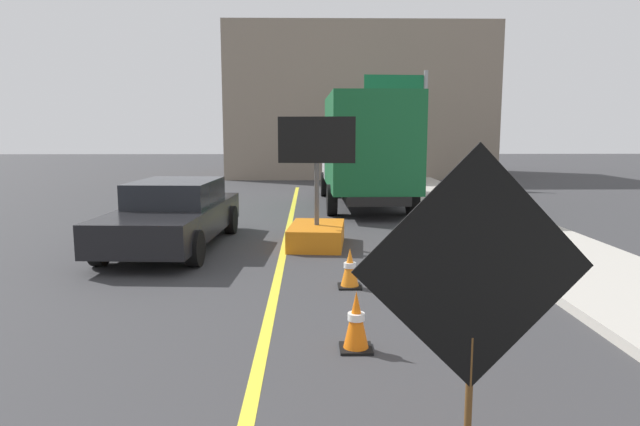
# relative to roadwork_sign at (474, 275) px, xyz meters

# --- Properties ---
(lane_center_stripe) EXTENTS (0.14, 36.00, 0.01)m
(lane_center_stripe) POSITION_rel_roadwork_sign_xyz_m (-1.60, 2.51, -1.47)
(lane_center_stripe) COLOR yellow
(lane_center_stripe) RESTS_ON ground
(roadwork_sign) EXTENTS (1.63, 0.19, 2.33)m
(roadwork_sign) POSITION_rel_roadwork_sign_xyz_m (0.00, 0.00, 0.00)
(roadwork_sign) COLOR #593819
(roadwork_sign) RESTS_ON ground
(arrow_board_trailer) EXTENTS (1.60, 1.89, 2.70)m
(arrow_board_trailer) POSITION_rel_roadwork_sign_xyz_m (-0.92, 8.07, -0.99)
(arrow_board_trailer) COLOR orange
(arrow_board_trailer) RESTS_ON ground
(box_truck) EXTENTS (2.70, 7.62, 3.48)m
(box_truck) POSITION_rel_roadwork_sign_xyz_m (0.70, 14.39, 0.40)
(box_truck) COLOR black
(box_truck) RESTS_ON ground
(pickup_car) EXTENTS (2.17, 5.07, 1.38)m
(pickup_car) POSITION_rel_roadwork_sign_xyz_m (-3.89, 8.02, -0.77)
(pickup_car) COLOR black
(pickup_car) RESTS_ON ground
(highway_guide_sign) EXTENTS (2.78, 0.34, 5.00)m
(highway_guide_sign) POSITION_rel_roadwork_sign_xyz_m (3.18, 20.95, 1.95)
(highway_guide_sign) COLOR gray
(highway_guide_sign) RESTS_ON ground
(far_building_block) EXTENTS (13.62, 8.32, 7.74)m
(far_building_block) POSITION_rel_roadwork_sign_xyz_m (1.52, 28.22, 2.40)
(far_building_block) COLOR gray
(far_building_block) RESTS_ON ground
(traffic_cone_near_sign) EXTENTS (0.36, 0.36, 0.67)m
(traffic_cone_near_sign) POSITION_rel_roadwork_sign_xyz_m (-0.56, 2.38, -1.14)
(traffic_cone_near_sign) COLOR black
(traffic_cone_near_sign) RESTS_ON ground
(traffic_cone_mid_lane) EXTENTS (0.36, 0.36, 0.62)m
(traffic_cone_mid_lane) POSITION_rel_roadwork_sign_xyz_m (-0.45, 4.88, -1.17)
(traffic_cone_mid_lane) COLOR black
(traffic_cone_mid_lane) RESTS_ON ground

